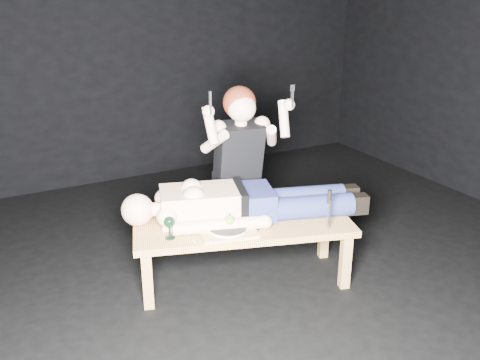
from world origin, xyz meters
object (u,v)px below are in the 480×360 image
Objects in this scene: kneeling_woman at (235,167)px; carving_knife at (329,210)px; serving_tray at (228,232)px; goblet at (170,227)px; lying_man at (248,198)px; table at (243,252)px.

kneeling_woman is 4.78× the size of carving_knife.
goblet reaches higher than serving_tray.
serving_tray is 0.69m from carving_knife.
kneeling_woman reaches higher than lying_man.
goblet is (-0.61, -0.06, -0.06)m from lying_man.
goblet is (-0.72, -0.47, -0.15)m from kneeling_woman.
carving_knife reaches higher than table.
serving_tray is (-0.24, -0.17, -0.13)m from lying_man.
kneeling_woman is 8.83× the size of goblet.
kneeling_woman reaches higher than carving_knife.
table is 0.38m from lying_man.
serving_tray is 2.39× the size of goblet.
table is at bearing -103.39° from kneeling_woman.
table is 0.68m from carving_knife.
table is at bearing -1.84° from goblet.
table is 1.11× the size of kneeling_woman.
serving_tray is at bearing 174.33° from carving_knife.
lying_man is 5.69× the size of carving_knife.
carving_knife is (0.38, -0.43, 0.00)m from lying_man.
kneeling_woman is at bearing 124.43° from carving_knife.
table is 0.70m from kneeling_woman.
kneeling_woman is 0.72m from serving_tray.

